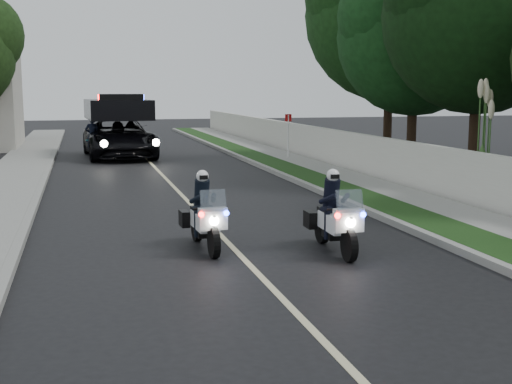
# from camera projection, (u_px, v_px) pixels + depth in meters

# --- Properties ---
(ground) EXTENTS (120.00, 120.00, 0.00)m
(ground) POSITION_uv_depth(u_px,v_px,m) (238.00, 253.00, 12.95)
(ground) COLOR black
(ground) RESTS_ON ground
(curb_right) EXTENTS (0.20, 60.00, 0.15)m
(curb_right) POSITION_uv_depth(u_px,v_px,m) (288.00, 177.00, 23.53)
(curb_right) COLOR gray
(curb_right) RESTS_ON ground
(grass_verge) EXTENTS (1.20, 60.00, 0.16)m
(grass_verge) POSITION_uv_depth(u_px,v_px,m) (307.00, 177.00, 23.70)
(grass_verge) COLOR #193814
(grass_verge) RESTS_ON ground
(sidewalk_right) EXTENTS (1.40, 60.00, 0.16)m
(sidewalk_right) POSITION_uv_depth(u_px,v_px,m) (342.00, 175.00, 24.02)
(sidewalk_right) COLOR gray
(sidewalk_right) RESTS_ON ground
(property_wall) EXTENTS (0.22, 60.00, 1.50)m
(property_wall) POSITION_uv_depth(u_px,v_px,m) (368.00, 156.00, 24.17)
(property_wall) COLOR beige
(property_wall) RESTS_ON ground
(curb_left) EXTENTS (0.20, 60.00, 0.15)m
(curb_left) POSITION_uv_depth(u_px,v_px,m) (42.00, 186.00, 21.50)
(curb_left) COLOR gray
(curb_left) RESTS_ON ground
(sidewalk_left) EXTENTS (2.00, 60.00, 0.16)m
(sidewalk_left) POSITION_uv_depth(u_px,v_px,m) (5.00, 187.00, 21.23)
(sidewalk_left) COLOR gray
(sidewalk_left) RESTS_ON ground
(lane_marking) EXTENTS (0.12, 50.00, 0.01)m
(lane_marking) POSITION_uv_depth(u_px,v_px,m) (171.00, 183.00, 22.53)
(lane_marking) COLOR #BFB78C
(lane_marking) RESTS_ON ground
(police_moto_left) EXTENTS (0.72, 1.85, 1.55)m
(police_moto_left) POSITION_uv_depth(u_px,v_px,m) (205.00, 249.00, 13.30)
(police_moto_left) COLOR silver
(police_moto_left) RESTS_ON ground
(police_moto_right) EXTENTS (0.71, 1.90, 1.60)m
(police_moto_right) POSITION_uv_depth(u_px,v_px,m) (334.00, 251.00, 13.07)
(police_moto_right) COLOR silver
(police_moto_right) RESTS_ON ground
(police_suv) EXTENTS (3.31, 6.57, 3.12)m
(police_suv) POSITION_uv_depth(u_px,v_px,m) (120.00, 157.00, 31.18)
(police_suv) COLOR black
(police_suv) RESTS_ON ground
(bicycle) EXTENTS (0.68, 1.72, 0.89)m
(bicycle) POSITION_uv_depth(u_px,v_px,m) (93.00, 158.00, 30.74)
(bicycle) COLOR black
(bicycle) RESTS_ON ground
(cyclist) EXTENTS (0.65, 0.45, 1.72)m
(cyclist) POSITION_uv_depth(u_px,v_px,m) (93.00, 158.00, 30.74)
(cyclist) COLOR black
(cyclist) RESTS_ON ground
(sign_post) EXTENTS (0.39, 0.39, 2.11)m
(sign_post) POSITION_uv_depth(u_px,v_px,m) (288.00, 160.00, 29.90)
(sign_post) COLOR red
(sign_post) RESTS_ON ground
(pampas_far) EXTENTS (1.69, 1.69, 3.72)m
(pampas_far) POSITION_uv_depth(u_px,v_px,m) (480.00, 205.00, 18.36)
(pampas_far) COLOR beige
(pampas_far) RESTS_ON ground
(tree_right_b) EXTENTS (6.87, 6.87, 9.75)m
(tree_right_b) POSITION_uv_depth(u_px,v_px,m) (410.00, 171.00, 26.15)
(tree_right_b) COLOR #154017
(tree_right_b) RESTS_ON ground
(tree_right_c) EXTENTS (6.91, 6.91, 10.60)m
(tree_right_c) POSITION_uv_depth(u_px,v_px,m) (472.00, 183.00, 22.67)
(tree_right_c) COLOR black
(tree_right_c) RESTS_ON ground
(tree_right_d) EXTENTS (8.97, 8.97, 11.94)m
(tree_right_d) POSITION_uv_depth(u_px,v_px,m) (386.00, 162.00, 29.11)
(tree_right_d) COLOR #183F15
(tree_right_d) RESTS_ON ground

